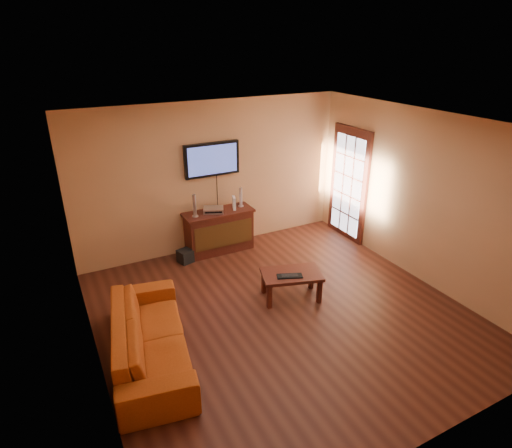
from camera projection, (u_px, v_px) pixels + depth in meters
ground_plane at (282, 313)px, 6.18m from camera, size 5.00×5.00×0.00m
room_walls at (262, 190)px, 6.00m from camera, size 5.00×5.00×5.00m
french_door at (349, 185)px, 8.17m from camera, size 0.07×1.02×2.22m
media_console at (219, 231)px, 7.84m from camera, size 1.27×0.49×0.78m
television at (212, 159)px, 7.48m from camera, size 1.01×0.08×0.60m
coffee_table at (291, 277)px, 6.40m from camera, size 1.00×0.76×0.43m
sofa at (149, 330)px, 5.16m from camera, size 1.00×2.24×0.85m
speaker_left at (195, 207)px, 7.39m from camera, size 0.11×0.11×0.41m
speaker_right at (241, 198)px, 7.84m from camera, size 0.10×0.10×0.37m
av_receiver at (213, 210)px, 7.65m from camera, size 0.43×0.37×0.08m
game_console at (234, 203)px, 7.74m from camera, size 0.09×0.18×0.23m
subwoofer at (185, 256)px, 7.53m from camera, size 0.29×0.29×0.23m
bottle at (186, 260)px, 7.47m from camera, size 0.07×0.07×0.19m
keyboard at (290, 276)px, 6.28m from camera, size 0.40×0.27×0.02m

